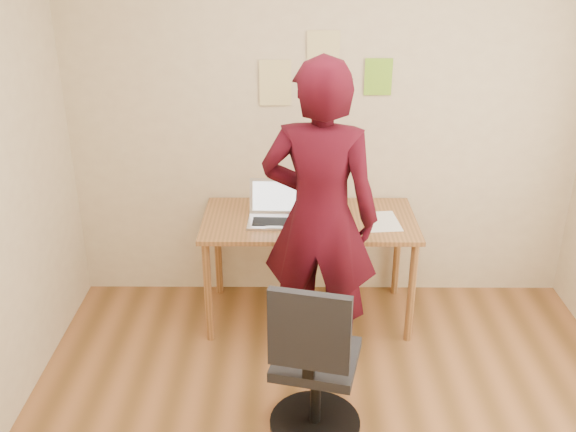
{
  "coord_description": "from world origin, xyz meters",
  "views": [
    {
      "loc": [
        -0.23,
        -2.45,
        2.48
      ],
      "look_at": [
        -0.25,
        0.95,
        0.95
      ],
      "focal_mm": 40.0,
      "sensor_mm": 36.0,
      "label": 1
    }
  ],
  "objects_px": {
    "laptop": "(274,213)",
    "person": "(320,218)",
    "phone": "(346,232)",
    "office_chair": "(314,371)",
    "desk": "(309,230)"
  },
  "relations": [
    {
      "from": "office_chair",
      "to": "person",
      "type": "distance_m",
      "value": 0.89
    },
    {
      "from": "phone",
      "to": "office_chair",
      "type": "height_order",
      "value": "office_chair"
    },
    {
      "from": "office_chair",
      "to": "desk",
      "type": "bearing_deg",
      "value": 103.27
    },
    {
      "from": "laptop",
      "to": "office_chair",
      "type": "height_order",
      "value": "laptop"
    },
    {
      "from": "phone",
      "to": "person",
      "type": "bearing_deg",
      "value": -126.5
    },
    {
      "from": "laptop",
      "to": "person",
      "type": "distance_m",
      "value": 0.53
    },
    {
      "from": "desk",
      "to": "office_chair",
      "type": "height_order",
      "value": "office_chair"
    },
    {
      "from": "laptop",
      "to": "person",
      "type": "relative_size",
      "value": 0.18
    },
    {
      "from": "phone",
      "to": "office_chair",
      "type": "relative_size",
      "value": 0.13
    },
    {
      "from": "phone",
      "to": "office_chair",
      "type": "xyz_separation_m",
      "value": [
        -0.23,
        -0.95,
        -0.34
      ]
    },
    {
      "from": "office_chair",
      "to": "person",
      "type": "height_order",
      "value": "person"
    },
    {
      "from": "phone",
      "to": "person",
      "type": "xyz_separation_m",
      "value": [
        -0.18,
        -0.24,
        0.2
      ]
    },
    {
      "from": "office_chair",
      "to": "laptop",
      "type": "bearing_deg",
      "value": 114.62
    },
    {
      "from": "desk",
      "to": "phone",
      "type": "bearing_deg",
      "value": -42.66
    },
    {
      "from": "desk",
      "to": "person",
      "type": "relative_size",
      "value": 0.74
    }
  ]
}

